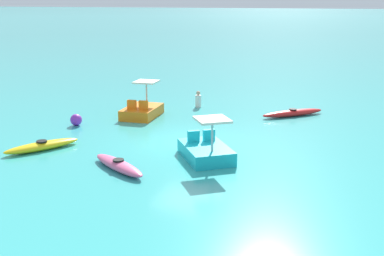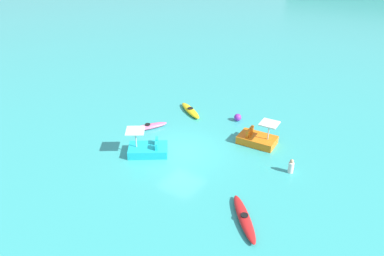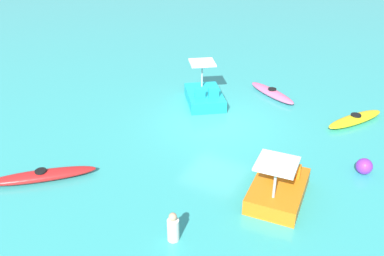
# 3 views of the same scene
# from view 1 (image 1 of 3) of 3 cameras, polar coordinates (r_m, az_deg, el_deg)

# --- Properties ---
(ground_plane) EXTENTS (600.00, 600.00, 0.00)m
(ground_plane) POSITION_cam_1_polar(r_m,az_deg,el_deg) (19.42, -0.65, -1.80)
(ground_plane) COLOR #38ADA8
(kayak_red) EXTENTS (2.78, 2.90, 0.37)m
(kayak_red) POSITION_cam_1_polar(r_m,az_deg,el_deg) (24.38, 11.89, 1.77)
(kayak_red) COLOR red
(kayak_red) RESTS_ON ground_plane
(kayak_yellow) EXTENTS (2.86, 2.07, 0.37)m
(kayak_yellow) POSITION_cam_1_polar(r_m,az_deg,el_deg) (19.39, -17.40, -2.03)
(kayak_yellow) COLOR yellow
(kayak_yellow) RESTS_ON ground_plane
(kayak_pink) EXTENTS (1.95, 2.77, 0.37)m
(kayak_pink) POSITION_cam_1_polar(r_m,az_deg,el_deg) (16.58, -8.73, -4.38)
(kayak_pink) COLOR pink
(kayak_pink) RESTS_ON ground_plane
(pedal_boat_cyan) EXTENTS (2.82, 2.65, 1.68)m
(pedal_boat_cyan) POSITION_cam_1_polar(r_m,az_deg,el_deg) (17.43, 1.67, -2.63)
(pedal_boat_cyan) COLOR #19B7C6
(pedal_boat_cyan) RESTS_ON ground_plane
(pedal_boat_orange) EXTENTS (2.56, 1.72, 1.68)m
(pedal_boat_orange) POSITION_cam_1_polar(r_m,az_deg,el_deg) (23.81, -5.96, 2.13)
(pedal_boat_orange) COLOR orange
(pedal_boat_orange) RESTS_ON ground_plane
(buoy_purple) EXTENTS (0.54, 0.54, 0.54)m
(buoy_purple) POSITION_cam_1_polar(r_m,az_deg,el_deg) (22.67, -13.62, 0.95)
(buoy_purple) COLOR purple
(buoy_purple) RESTS_ON ground_plane
(person_near_shore) EXTENTS (0.44, 0.44, 0.88)m
(person_near_shore) POSITION_cam_1_polar(r_m,az_deg,el_deg) (25.82, 0.74, 3.34)
(person_near_shore) COLOR silver
(person_near_shore) RESTS_ON ground_plane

